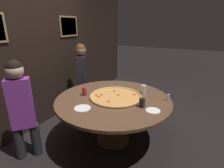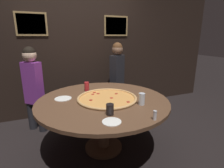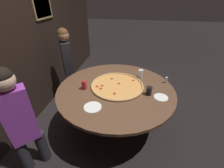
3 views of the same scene
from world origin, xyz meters
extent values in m
plane|color=black|center=(0.00, 0.00, 0.00)|extent=(24.00, 24.00, 0.00)
cube|color=black|center=(0.00, 1.46, 1.30)|extent=(6.40, 0.06, 2.60)
cube|color=#9E7F4C|center=(0.80, 1.42, 1.75)|extent=(0.52, 0.02, 0.40)
cube|color=slate|center=(0.80, 1.41, 1.75)|extent=(0.46, 0.01, 0.34)
cylinder|color=brown|center=(0.00, 0.00, 0.72)|extent=(1.72, 1.72, 0.04)
cylinder|color=brown|center=(0.00, 0.00, 0.35)|extent=(0.16, 0.16, 0.70)
cylinder|color=brown|center=(0.00, 0.00, 0.02)|extent=(0.52, 0.52, 0.04)
cylinder|color=#E0994C|center=(0.05, -0.01, 0.75)|extent=(0.75, 0.75, 0.01)
torus|color=tan|center=(0.05, -0.01, 0.76)|extent=(0.79, 0.79, 0.03)
cylinder|color=#A8281E|center=(-0.17, -0.01, 0.75)|extent=(0.04, 0.04, 0.00)
cylinder|color=#A8281E|center=(0.25, -0.25, 0.75)|extent=(0.04, 0.04, 0.00)
cylinder|color=#A8281E|center=(0.24, 0.10, 0.75)|extent=(0.04, 0.04, 0.00)
cylinder|color=#A8281E|center=(-0.08, 0.21, 0.75)|extent=(0.04, 0.04, 0.00)
cylinder|color=#A8281E|center=(0.00, 0.21, 0.75)|extent=(0.04, 0.04, 0.00)
cylinder|color=#A8281E|center=(0.11, -0.03, 0.75)|extent=(0.04, 0.04, 0.00)
cylinder|color=#A8281E|center=(-0.03, 0.28, 0.75)|extent=(0.04, 0.04, 0.00)
cylinder|color=silver|center=(0.37, -0.35, 0.81)|extent=(0.08, 0.08, 0.14)
cylinder|color=#B22328|center=(-0.10, 0.45, 0.81)|extent=(0.07, 0.07, 0.14)
cylinder|color=black|center=(-0.09, -0.47, 0.80)|extent=(0.08, 0.08, 0.12)
cylinder|color=white|center=(-0.13, -0.64, 0.74)|extent=(0.19, 0.19, 0.01)
cylinder|color=white|center=(-0.49, 0.21, 0.74)|extent=(0.22, 0.22, 0.01)
cylinder|color=silver|center=(0.28, -0.75, 0.78)|extent=(0.04, 0.04, 0.08)
cylinder|color=#B7B7BC|center=(0.28, -0.75, 0.83)|extent=(0.04, 0.04, 0.01)
cylinder|color=#232328|center=(-0.79, 0.84, 0.24)|extent=(0.18, 0.18, 0.48)
cylinder|color=#232328|center=(-0.94, 0.99, 0.24)|extent=(0.18, 0.18, 0.48)
cube|color=purple|center=(-0.87, 0.91, 0.82)|extent=(0.32, 0.31, 0.68)
sphere|color=beige|center=(-0.87, 0.91, 1.26)|extent=(0.21, 0.21, 0.21)
sphere|color=black|center=(-0.87, 0.91, 1.30)|extent=(0.19, 0.19, 0.19)
cylinder|color=#232328|center=(0.77, 1.12, 0.25)|extent=(0.18, 0.18, 0.50)
cylinder|color=#232328|center=(0.58, 1.00, 0.25)|extent=(0.18, 0.18, 0.50)
cube|color=#232328|center=(0.67, 1.06, 0.84)|extent=(0.34, 0.29, 0.69)
sphere|color=#8C664C|center=(0.67, 1.06, 1.30)|extent=(0.21, 0.21, 0.21)
sphere|color=brown|center=(0.67, 1.06, 1.34)|extent=(0.20, 0.20, 0.20)
camera|label=1|loc=(-2.16, -1.07, 1.80)|focal=28.00mm
camera|label=2|loc=(-0.71, -2.06, 1.55)|focal=28.00mm
camera|label=3|loc=(-1.85, -0.27, 1.95)|focal=24.00mm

